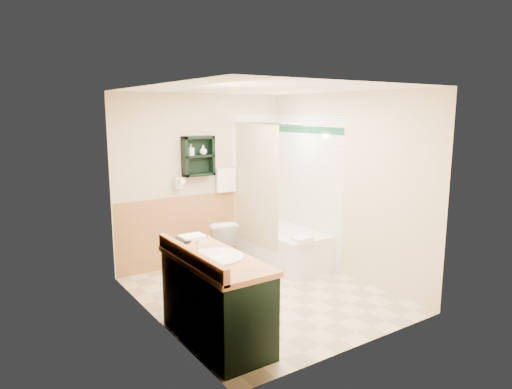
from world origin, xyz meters
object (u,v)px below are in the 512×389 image
at_px(toilet, 220,243).
at_px(vanity_book, 171,233).
at_px(wall_shelf, 198,156).
at_px(hair_dryer, 178,183).
at_px(vanity, 216,300).
at_px(bathtub, 281,245).
at_px(soap_bottle_a, 191,153).
at_px(soap_bottle_b, 203,151).

distance_m(toilet, vanity_book, 1.85).
bearing_deg(toilet, wall_shelf, -35.37).
height_order(hair_dryer, vanity, hair_dryer).
bearing_deg(wall_shelf, bathtub, -28.24).
bearing_deg(hair_dryer, vanity, -105.79).
bearing_deg(toilet, soap_bottle_a, -21.05).
bearing_deg(vanity, soap_bottle_a, 69.43).
relative_size(wall_shelf, vanity, 0.42).
xyz_separation_m(bathtub, vanity_book, (-2.08, -0.89, 0.70)).
distance_m(wall_shelf, soap_bottle_a, 0.13).
xyz_separation_m(vanity_book, soap_bottle_a, (0.94, 1.44, 0.66)).
xyz_separation_m(wall_shelf, vanity, (-0.89, -2.08, -1.14)).
bearing_deg(hair_dryer, soap_bottle_a, -9.29).
bearing_deg(vanity_book, toilet, 33.23).
relative_size(wall_shelf, soap_bottle_b, 4.19).
distance_m(wall_shelf, vanity, 2.53).
distance_m(wall_shelf, soap_bottle_b, 0.10).
distance_m(hair_dryer, vanity_book, 1.67).
height_order(wall_shelf, bathtub, wall_shelf).
bearing_deg(hair_dryer, soap_bottle_b, -4.60).
height_order(toilet, vanity_book, vanity_book).
bearing_deg(hair_dryer, toilet, -27.37).
xyz_separation_m(wall_shelf, toilet, (0.19, -0.23, -1.22)).
height_order(hair_dryer, soap_bottle_a, soap_bottle_a).
bearing_deg(bathtub, soap_bottle_a, 154.46).
bearing_deg(wall_shelf, toilet, -50.52).
xyz_separation_m(bathtub, toilet, (-0.84, 0.32, 0.09)).
distance_m(hair_dryer, vanity, 2.32).
distance_m(toilet, soap_bottle_b, 1.31).
xyz_separation_m(hair_dryer, vanity, (-0.59, -2.10, -0.79)).
height_order(bathtub, soap_bottle_b, soap_bottle_b).
bearing_deg(vanity, bathtub, 38.52).
height_order(wall_shelf, vanity_book, wall_shelf).
bearing_deg(soap_bottle_a, hair_dryer, 170.71).
distance_m(bathtub, soap_bottle_b, 1.76).
bearing_deg(vanity_book, vanity, -86.50).
relative_size(vanity_book, soap_bottle_a, 1.53).
bearing_deg(vanity_book, wall_shelf, 42.65).
xyz_separation_m(wall_shelf, bathtub, (1.03, -0.55, -1.30)).
relative_size(bathtub, soap_bottle_a, 9.91).
xyz_separation_m(toilet, soap_bottle_b, (-0.11, 0.22, 1.28)).
bearing_deg(wall_shelf, vanity, -113.29).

